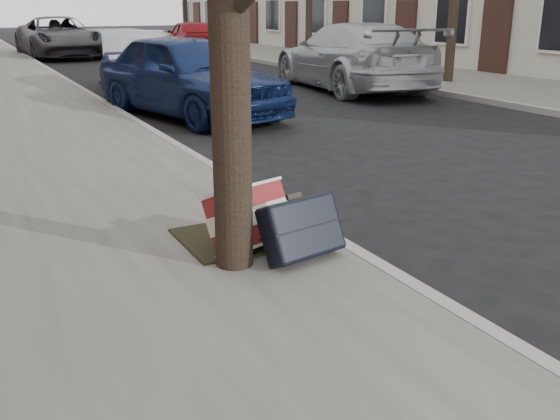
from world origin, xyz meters
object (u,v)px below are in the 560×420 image
car_near_front (189,75)px  suitcase_red (250,217)px  car_near_mid (136,62)px  suitcase_navy (301,228)px

car_near_front → suitcase_red: bearing=-119.1°
suitcase_red → car_near_mid: (1.95, 10.60, 0.31)m
suitcase_red → suitcase_navy: (0.25, -0.37, -0.01)m
car_near_mid → suitcase_navy: bearing=-86.9°
suitcase_red → car_near_front: bearing=57.9°
suitcase_navy → car_near_mid: size_ratio=0.15×
suitcase_navy → car_near_front: bearing=66.0°
car_near_front → suitcase_navy: bearing=-116.4°
suitcase_red → suitcase_navy: size_ratio=1.05×
suitcase_red → car_near_front: size_ratio=0.15×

